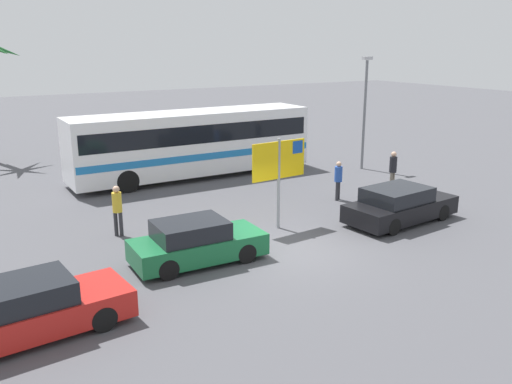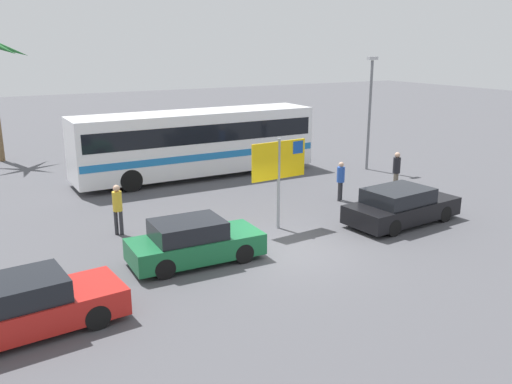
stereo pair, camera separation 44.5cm
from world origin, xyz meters
name	(u,v)px [view 1 (the left image)]	position (x,y,z in m)	size (l,w,h in m)	color
ground	(291,252)	(0.00, 0.00, 0.00)	(120.00, 120.00, 0.00)	#4C4C51
bus_front_coach	(192,141)	(1.53, 10.61, 1.78)	(11.80, 2.57, 3.17)	white
ferry_sign	(280,163)	(0.97, 2.13, 2.33)	(2.20, 0.23, 3.20)	gray
car_green	(196,243)	(-2.88, 0.74, 0.63)	(3.98, 1.77, 1.32)	#196638
car_black	(400,205)	(5.07, 0.41, 0.64)	(4.53, 2.18, 1.32)	black
car_red	(30,310)	(-7.78, -1.15, 0.63)	(4.35, 2.01, 1.32)	red
pedestrian_near_sign	(393,168)	(7.91, 3.65, 1.06)	(0.32, 0.32, 1.78)	#706656
pedestrian_by_bus	(338,178)	(4.98, 3.80, 0.96)	(0.32, 0.32, 1.63)	#2D2D33
pedestrian_crossing_lot	(117,207)	(-4.15, 4.22, 1.04)	(0.32, 0.32, 1.75)	#2D2D33
lamp_post_left_side	(365,108)	(9.81, 7.73, 3.16)	(0.56, 0.20, 5.68)	slate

